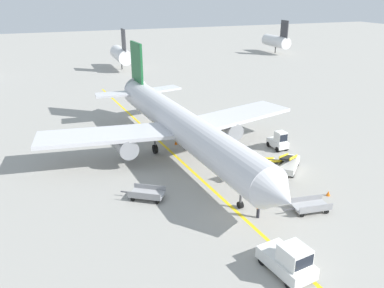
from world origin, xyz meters
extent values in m
plane|color=#9E9B93|center=(0.00, 0.00, 0.00)|extent=(300.00, 300.00, 0.00)
cube|color=yellow|center=(-0.16, 5.00, 0.00)|extent=(6.47, 79.78, 0.01)
cylinder|color=silver|center=(-0.16, 12.11, 3.45)|extent=(5.60, 30.17, 3.30)
cone|color=silver|center=(1.09, -4.04, 3.45)|extent=(3.41, 2.64, 3.23)
cone|color=silver|center=(-1.42, 28.46, 3.85)|extent=(3.34, 3.03, 3.14)
cube|color=silver|center=(7.20, 14.19, 3.05)|extent=(13.71, 7.90, 0.36)
cylinder|color=gray|center=(5.64, 13.06, 2.05)|extent=(2.14, 3.34, 1.90)
cube|color=silver|center=(-7.74, 13.03, 3.05)|extent=(13.47, 6.08, 0.36)
cylinder|color=gray|center=(-6.03, 12.16, 2.05)|extent=(2.14, 3.34, 1.90)
cube|color=#19592D|center=(-1.23, 26.07, 7.50)|extent=(0.59, 4.01, 5.20)
cube|color=silver|center=(1.79, 25.90, 3.85)|extent=(5.55, 3.27, 0.24)
cube|color=silver|center=(-4.20, 25.44, 3.85)|extent=(5.33, 2.52, 0.24)
cylinder|color=#4C4C51|center=(0.73, 0.65, 1.56)|extent=(0.20, 0.20, 3.12)
cylinder|color=black|center=(0.73, 0.65, 0.28)|extent=(0.39, 0.59, 0.56)
cylinder|color=#4C4C51|center=(1.88, 14.28, 1.56)|extent=(0.20, 0.20, 3.12)
cylinder|color=black|center=(1.88, 14.28, 0.48)|extent=(0.42, 0.98, 0.96)
cylinder|color=#4C4C51|center=(-2.50, 13.94, 1.56)|extent=(0.20, 0.20, 3.12)
cylinder|color=black|center=(-2.50, 13.94, 0.48)|extent=(0.42, 0.98, 0.96)
cube|color=black|center=(0.94, -2.05, 3.80)|extent=(2.87, 1.21, 0.60)
cube|color=silver|center=(-0.19, -7.14, 0.70)|extent=(2.40, 3.84, 0.80)
cube|color=silver|center=(-0.10, -7.77, 1.65)|extent=(1.74, 1.82, 1.10)
cube|color=black|center=(0.01, -8.53, 1.65)|extent=(1.42, 0.28, 0.77)
cylinder|color=black|center=(0.79, -8.28, 0.30)|extent=(0.30, 0.63, 0.60)
cylinder|color=black|center=(-0.81, -8.51, 0.30)|extent=(0.30, 0.63, 0.60)
cylinder|color=black|center=(0.43, -5.78, 0.30)|extent=(0.30, 0.63, 0.60)
cylinder|color=black|center=(-1.17, -6.01, 0.30)|extent=(0.30, 0.63, 0.60)
cube|color=silver|center=(10.35, 10.42, 0.65)|extent=(1.45, 2.48, 0.70)
cube|color=silver|center=(10.37, 10.00, 1.55)|extent=(1.10, 1.14, 1.10)
cube|color=black|center=(10.41, 9.49, 1.55)|extent=(0.98, 0.14, 0.77)
cylinder|color=black|center=(10.95, 9.62, 0.30)|extent=(0.26, 0.61, 0.60)
cylinder|color=black|center=(9.85, 9.55, 0.30)|extent=(0.26, 0.61, 0.60)
cylinder|color=black|center=(10.85, 11.29, 0.30)|extent=(0.26, 0.61, 0.60)
cylinder|color=black|center=(9.74, 11.22, 0.30)|extent=(0.26, 0.61, 0.60)
cube|color=silver|center=(5.98, 5.21, 0.60)|extent=(4.05, 3.17, 0.60)
cylinder|color=black|center=(5.13, 4.00, 0.30)|extent=(0.63, 0.49, 0.60)
cylinder|color=black|center=(4.51, 5.11, 0.30)|extent=(0.63, 0.49, 0.60)
cylinder|color=black|center=(7.45, 5.31, 0.30)|extent=(0.63, 0.49, 0.60)
cylinder|color=black|center=(6.83, 6.42, 0.30)|extent=(0.63, 0.49, 0.60)
cube|color=black|center=(5.46, 4.92, 1.55)|extent=(4.79, 3.24, 1.76)
cube|color=yellow|center=(5.68, 4.53, 1.67)|extent=(4.41, 2.53, 1.84)
cube|color=yellow|center=(5.24, 5.31, 1.67)|extent=(4.41, 2.53, 1.84)
cube|color=silver|center=(8.33, 5.26, 0.60)|extent=(3.72, 3.78, 0.60)
cylinder|color=black|center=(7.87, 3.86, 0.30)|extent=(0.57, 0.58, 0.60)
cylinder|color=black|center=(6.95, 4.75, 0.30)|extent=(0.57, 0.58, 0.60)
cylinder|color=black|center=(9.71, 5.78, 0.30)|extent=(0.57, 0.58, 0.60)
cylinder|color=black|center=(8.80, 6.66, 0.30)|extent=(0.57, 0.58, 0.60)
cube|color=black|center=(7.92, 4.83, 1.55)|extent=(4.11, 4.22, 1.76)
cube|color=yellow|center=(8.24, 4.52, 1.67)|extent=(3.54, 3.67, 1.84)
cube|color=yellow|center=(7.59, 5.14, 1.67)|extent=(3.54, 3.67, 1.84)
cube|color=#A5A5A8|center=(5.66, -1.78, 0.44)|extent=(2.96, 1.83, 0.16)
cube|color=#4C4C51|center=(3.82, -1.55, 0.42)|extent=(0.90, 0.19, 0.08)
cylinder|color=#4C4C51|center=(3.38, -1.50, 0.42)|extent=(0.12, 0.12, 0.05)
cube|color=gray|center=(5.57, -2.52, 0.69)|extent=(2.79, 0.40, 0.50)
cube|color=gray|center=(5.75, -1.04, 0.69)|extent=(2.79, 0.40, 0.50)
cylinder|color=black|center=(4.55, -2.25, 0.18)|extent=(0.37, 0.16, 0.36)
cylinder|color=black|center=(4.69, -1.06, 0.18)|extent=(0.37, 0.16, 0.36)
cylinder|color=black|center=(6.63, -2.50, 0.18)|extent=(0.37, 0.16, 0.36)
cylinder|color=black|center=(6.78, -1.31, 0.18)|extent=(0.37, 0.16, 0.36)
cube|color=#A5A5A8|center=(-5.83, 4.71, 0.44)|extent=(3.16, 2.80, 0.16)
cube|color=#4C4C51|center=(-7.37, 5.74, 0.42)|extent=(0.79, 0.56, 0.08)
cylinder|color=#4C4C51|center=(-7.74, 5.99, 0.42)|extent=(0.12, 0.12, 0.05)
cube|color=gray|center=(-6.24, 4.09, 0.69)|extent=(2.36, 1.60, 0.50)
cube|color=gray|center=(-5.41, 5.34, 0.69)|extent=(2.36, 1.60, 0.50)
cylinder|color=black|center=(-7.04, 4.80, 0.18)|extent=(0.37, 0.30, 0.36)
cylinder|color=black|center=(-6.37, 5.80, 0.18)|extent=(0.37, 0.30, 0.36)
cylinder|color=black|center=(-5.29, 3.63, 0.18)|extent=(0.37, 0.30, 0.36)
cylinder|color=black|center=(-4.62, 4.63, 0.18)|extent=(0.37, 0.30, 0.36)
cylinder|color=#26262D|center=(1.33, -1.10, 0.42)|extent=(0.24, 0.24, 0.85)
cube|color=orange|center=(1.33, -1.10, 1.13)|extent=(0.36, 0.22, 0.56)
sphere|color=tan|center=(1.33, -1.10, 1.52)|extent=(0.20, 0.20, 0.20)
sphere|color=yellow|center=(1.33, -1.10, 1.58)|extent=(0.24, 0.24, 0.24)
cone|color=orange|center=(5.27, 11.33, 0.22)|extent=(0.36, 0.36, 0.44)
cone|color=orange|center=(8.63, -0.21, 0.22)|extent=(0.36, 0.36, 0.44)
cone|color=orange|center=(4.86, 0.33, 0.22)|extent=(0.36, 0.36, 0.44)
cone|color=orange|center=(0.37, 15.56, 0.22)|extent=(0.36, 0.36, 0.44)
cylinder|color=silver|center=(3.68, 61.88, 3.10)|extent=(3.00, 10.00, 3.00)
cylinder|color=#3F3F3F|center=(3.68, 61.88, 0.80)|extent=(0.30, 0.30, 1.60)
cube|color=#333338|center=(3.68, 58.38, 6.60)|extent=(0.24, 3.20, 4.40)
cylinder|color=silver|center=(47.36, 70.05, 3.10)|extent=(3.00, 10.00, 3.00)
cylinder|color=#3F3F3F|center=(47.36, 70.05, 0.80)|extent=(0.30, 0.30, 1.60)
cube|color=#333338|center=(47.36, 66.55, 6.60)|extent=(0.24, 3.20, 4.40)
camera|label=1|loc=(-12.61, -23.54, 16.31)|focal=36.83mm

